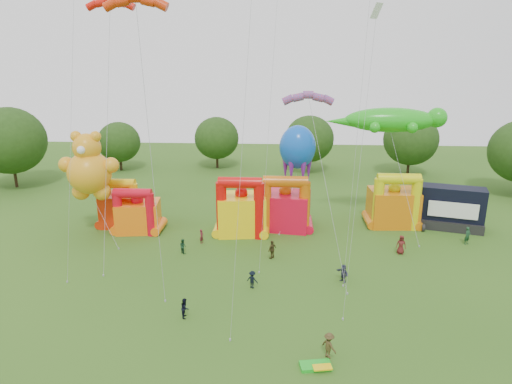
# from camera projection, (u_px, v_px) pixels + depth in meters

# --- Properties ---
(tree_ring) EXTENTS (121.92, 124.01, 12.07)m
(tree_ring) POSITION_uv_depth(u_px,v_px,m) (199.00, 298.00, 25.40)
(tree_ring) COLOR #352314
(tree_ring) RESTS_ON ground
(bouncy_castle_0) EXTENTS (4.77, 3.85, 5.98)m
(bouncy_castle_0) POSITION_uv_depth(u_px,v_px,m) (122.00, 207.00, 53.02)
(bouncy_castle_0) COLOR red
(bouncy_castle_0) RESTS_ON ground
(bouncy_castle_1) EXTENTS (5.07, 4.27, 5.37)m
(bouncy_castle_1) POSITION_uv_depth(u_px,v_px,m) (138.00, 214.00, 51.37)
(bouncy_castle_1) COLOR orange
(bouncy_castle_1) RESTS_ON ground
(bouncy_castle_2) EXTENTS (5.69, 4.78, 6.86)m
(bouncy_castle_2) POSITION_uv_depth(u_px,v_px,m) (241.00, 211.00, 50.56)
(bouncy_castle_2) COLOR yellow
(bouncy_castle_2) RESTS_ON ground
(bouncy_castle_3) EXTENTS (6.07, 5.13, 6.58)m
(bouncy_castle_3) POSITION_uv_depth(u_px,v_px,m) (285.00, 208.00, 52.09)
(bouncy_castle_3) COLOR red
(bouncy_castle_3) RESTS_ON ground
(bouncy_castle_4) EXTENTS (5.56, 4.55, 6.60)m
(bouncy_castle_4) POSITION_uv_depth(u_px,v_px,m) (394.00, 205.00, 53.08)
(bouncy_castle_4) COLOR orange
(bouncy_castle_4) RESTS_ON ground
(stage_trailer) EXTENTS (8.11, 4.82, 4.96)m
(stage_trailer) POSITION_uv_depth(u_px,v_px,m) (448.00, 208.00, 52.33)
(stage_trailer) COLOR black
(stage_trailer) RESTS_ON ground
(teddy_bear_kite) EXTENTS (7.32, 6.31, 11.72)m
(teddy_bear_kite) POSITION_uv_depth(u_px,v_px,m) (95.00, 187.00, 48.68)
(teddy_bear_kite) COLOR orange
(teddy_bear_kite) RESTS_ON ground
(gecko_kite) EXTENTS (13.57, 9.99, 13.72)m
(gecko_kite) POSITION_uv_depth(u_px,v_px,m) (399.00, 161.00, 50.40)
(gecko_kite) COLOR green
(gecko_kite) RESTS_ON ground
(octopus_kite) EXTENTS (4.20, 6.96, 11.66)m
(octopus_kite) POSITION_uv_depth(u_px,v_px,m) (294.00, 170.00, 52.55)
(octopus_kite) COLOR blue
(octopus_kite) RESTS_ON ground
(parafoil_kites) EXTENTS (24.23, 13.11, 25.18)m
(parafoil_kites) POSITION_uv_depth(u_px,v_px,m) (258.00, 172.00, 38.94)
(parafoil_kites) COLOR red
(parafoil_kites) RESTS_ON ground
(diamond_kites) EXTENTS (26.82, 17.11, 37.61)m
(diamond_kites) POSITION_uv_depth(u_px,v_px,m) (256.00, 91.00, 35.93)
(diamond_kites) COLOR red
(diamond_kites) RESTS_ON ground
(folded_kite_bundle) EXTENTS (2.14, 1.36, 0.31)m
(folded_kite_bundle) POSITION_uv_depth(u_px,v_px,m) (316.00, 366.00, 29.18)
(folded_kite_bundle) COLOR green
(folded_kite_bundle) RESTS_ON ground
(spectator_0) EXTENTS (0.89, 0.64, 1.69)m
(spectator_0) POSITION_uv_depth(u_px,v_px,m) (130.00, 227.00, 50.73)
(spectator_0) COLOR #2B263F
(spectator_0) RESTS_ON ground
(spectator_1) EXTENTS (0.51, 0.65, 1.57)m
(spectator_1) POSITION_uv_depth(u_px,v_px,m) (202.00, 236.00, 48.35)
(spectator_1) COLOR maroon
(spectator_1) RESTS_ON ground
(spectator_2) EXTENTS (0.93, 0.93, 1.52)m
(spectator_2) POSITION_uv_depth(u_px,v_px,m) (183.00, 246.00, 45.96)
(spectator_2) COLOR #183C23
(spectator_2) RESTS_ON ground
(spectator_3) EXTENTS (1.17, 0.94, 1.58)m
(spectator_3) POSITION_uv_depth(u_px,v_px,m) (252.00, 280.00, 39.04)
(spectator_3) COLOR black
(spectator_3) RESTS_ON ground
(spectator_4) EXTENTS (1.05, 1.16, 1.90)m
(spectator_4) POSITION_uv_depth(u_px,v_px,m) (272.00, 250.00, 44.68)
(spectator_4) COLOR #3F3519
(spectator_4) RESTS_ON ground
(spectator_5) EXTENTS (1.23, 1.54, 1.64)m
(spectator_5) POSITION_uv_depth(u_px,v_px,m) (343.00, 273.00, 40.11)
(spectator_5) COLOR #272841
(spectator_5) RESTS_ON ground
(spectator_6) EXTENTS (1.03, 0.74, 1.96)m
(spectator_6) POSITION_uv_depth(u_px,v_px,m) (401.00, 245.00, 45.74)
(spectator_6) COLOR #551A18
(spectator_6) RESTS_ON ground
(spectator_7) EXTENTS (0.83, 0.76, 1.91)m
(spectator_7) POSITION_uv_depth(u_px,v_px,m) (467.00, 236.00, 48.10)
(spectator_7) COLOR #183D23
(spectator_7) RESTS_ON ground
(spectator_8) EXTENTS (0.65, 0.81, 1.57)m
(spectator_8) POSITION_uv_depth(u_px,v_px,m) (185.00, 308.00, 34.68)
(spectator_8) COLOR black
(spectator_8) RESTS_ON ground
(spectator_9) EXTENTS (1.29, 1.33, 1.83)m
(spectator_9) POSITION_uv_depth(u_px,v_px,m) (329.00, 346.00, 29.97)
(spectator_9) COLOR #41341A
(spectator_9) RESTS_ON ground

